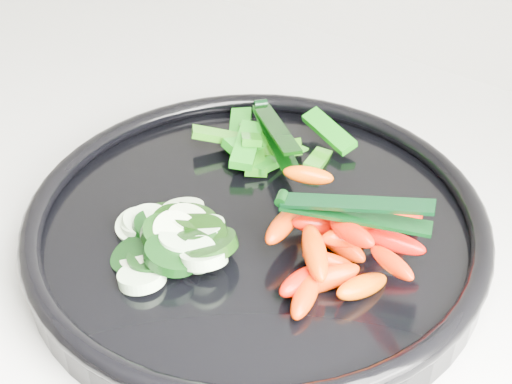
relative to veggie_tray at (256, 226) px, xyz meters
The scene contains 6 objects.
veggie_tray is the anchor object (origin of this frame).
cucumber_pile 0.07m from the veggie_tray, 119.51° to the right, with size 0.12×0.12×0.04m.
carrot_pile 0.08m from the veggie_tray, ahead, with size 0.15×0.17×0.05m.
pepper_pile 0.10m from the veggie_tray, 124.09° to the left, with size 0.14×0.12×0.04m.
tong_carrot 0.10m from the veggie_tray, ahead, with size 0.11×0.06×0.02m.
tong_pepper 0.10m from the veggie_tray, 118.27° to the left, with size 0.10×0.08×0.02m.
Camera 1 is at (0.43, 1.28, 1.33)m, focal length 50.00 mm.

